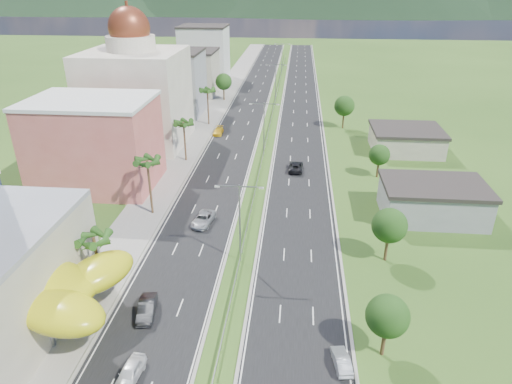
# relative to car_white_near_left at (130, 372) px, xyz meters

# --- Properties ---
(ground) EXTENTS (500.00, 500.00, 0.00)m
(ground) POSITION_rel_car_white_near_left_xyz_m (7.79, 10.29, -0.80)
(ground) COLOR #2D5119
(ground) RESTS_ON ground
(road_left) EXTENTS (11.00, 260.00, 0.04)m
(road_left) POSITION_rel_car_white_near_left_xyz_m (0.29, 100.29, -0.78)
(road_left) COLOR black
(road_left) RESTS_ON ground
(road_right) EXTENTS (11.00, 260.00, 0.04)m
(road_right) POSITION_rel_car_white_near_left_xyz_m (15.29, 100.29, -0.78)
(road_right) COLOR black
(road_right) RESTS_ON ground
(sidewalk_left) EXTENTS (7.00, 260.00, 0.12)m
(sidewalk_left) POSITION_rel_car_white_near_left_xyz_m (-9.21, 100.29, -0.74)
(sidewalk_left) COLOR gray
(sidewalk_left) RESTS_ON ground
(median_guardrail) EXTENTS (0.10, 216.06, 0.76)m
(median_guardrail) POSITION_rel_car_white_near_left_xyz_m (7.79, 82.28, -0.18)
(median_guardrail) COLOR gray
(median_guardrail) RESTS_ON ground
(streetlight_median_b) EXTENTS (6.04, 0.25, 11.00)m
(streetlight_median_b) POSITION_rel_car_white_near_left_xyz_m (7.79, 20.29, 5.95)
(streetlight_median_b) COLOR gray
(streetlight_median_b) RESTS_ON ground
(streetlight_median_c) EXTENTS (6.04, 0.25, 11.00)m
(streetlight_median_c) POSITION_rel_car_white_near_left_xyz_m (7.79, 60.29, 5.95)
(streetlight_median_c) COLOR gray
(streetlight_median_c) RESTS_ON ground
(streetlight_median_d) EXTENTS (6.04, 0.25, 11.00)m
(streetlight_median_d) POSITION_rel_car_white_near_left_xyz_m (7.79, 105.29, 5.95)
(streetlight_median_d) COLOR gray
(streetlight_median_d) RESTS_ON ground
(streetlight_median_e) EXTENTS (6.04, 0.25, 11.00)m
(streetlight_median_e) POSITION_rel_car_white_near_left_xyz_m (7.79, 150.29, 5.95)
(streetlight_median_e) COLOR gray
(streetlight_median_e) RESTS_ON ground
(lime_canopy) EXTENTS (18.00, 15.00, 7.40)m
(lime_canopy) POSITION_rel_car_white_near_left_xyz_m (-12.21, 6.29, 4.20)
(lime_canopy) COLOR gold
(lime_canopy) RESTS_ON ground
(pink_shophouse) EXTENTS (20.00, 15.00, 15.00)m
(pink_shophouse) POSITION_rel_car_white_near_left_xyz_m (-20.21, 42.29, 6.70)
(pink_shophouse) COLOR #C0564E
(pink_shophouse) RESTS_ON ground
(domed_building) EXTENTS (20.00, 20.00, 28.70)m
(domed_building) POSITION_rel_car_white_near_left_xyz_m (-20.21, 65.29, 10.56)
(domed_building) COLOR beige
(domed_building) RESTS_ON ground
(midrise_grey) EXTENTS (16.00, 15.00, 16.00)m
(midrise_grey) POSITION_rel_car_white_near_left_xyz_m (-19.21, 90.29, 7.20)
(midrise_grey) COLOR gray
(midrise_grey) RESTS_ON ground
(midrise_beige) EXTENTS (16.00, 15.00, 13.00)m
(midrise_beige) POSITION_rel_car_white_near_left_xyz_m (-19.21, 112.29, 5.70)
(midrise_beige) COLOR #A09884
(midrise_beige) RESTS_ON ground
(midrise_white) EXTENTS (16.00, 15.00, 18.00)m
(midrise_white) POSITION_rel_car_white_near_left_xyz_m (-19.21, 135.29, 8.20)
(midrise_white) COLOR silver
(midrise_white) RESTS_ON ground
(shed_near) EXTENTS (15.00, 10.00, 5.00)m
(shed_near) POSITION_rel_car_white_near_left_xyz_m (35.79, 35.29, 1.70)
(shed_near) COLOR gray
(shed_near) RESTS_ON ground
(shed_far) EXTENTS (14.00, 12.00, 4.40)m
(shed_far) POSITION_rel_car_white_near_left_xyz_m (37.79, 65.29, 1.40)
(shed_far) COLOR #A09884
(shed_far) RESTS_ON ground
(palm_tree_b) EXTENTS (3.60, 3.60, 8.10)m
(palm_tree_b) POSITION_rel_car_white_near_left_xyz_m (-7.71, 12.29, 6.27)
(palm_tree_b) COLOR #47301C
(palm_tree_b) RESTS_ON ground
(palm_tree_c) EXTENTS (3.60, 3.60, 9.60)m
(palm_tree_c) POSITION_rel_car_white_near_left_xyz_m (-7.71, 32.29, 7.70)
(palm_tree_c) COLOR #47301C
(palm_tree_c) RESTS_ON ground
(palm_tree_d) EXTENTS (3.60, 3.60, 8.60)m
(palm_tree_d) POSITION_rel_car_white_near_left_xyz_m (-7.71, 55.29, 6.75)
(palm_tree_d) COLOR #47301C
(palm_tree_d) RESTS_ON ground
(palm_tree_e) EXTENTS (3.60, 3.60, 9.40)m
(palm_tree_e) POSITION_rel_car_white_near_left_xyz_m (-7.71, 80.29, 7.51)
(palm_tree_e) COLOR #47301C
(palm_tree_e) RESTS_ON ground
(leafy_tree_lfar) EXTENTS (4.90, 4.90, 8.05)m
(leafy_tree_lfar) POSITION_rel_car_white_near_left_xyz_m (-7.71, 105.29, 4.78)
(leafy_tree_lfar) COLOR #47301C
(leafy_tree_lfar) RESTS_ON ground
(leafy_tree_ra) EXTENTS (4.20, 4.20, 6.90)m
(leafy_tree_ra) POSITION_rel_car_white_near_left_xyz_m (23.79, 5.29, 3.98)
(leafy_tree_ra) COLOR #47301C
(leafy_tree_ra) RESTS_ON ground
(leafy_tree_rb) EXTENTS (4.55, 4.55, 7.47)m
(leafy_tree_rb) POSITION_rel_car_white_near_left_xyz_m (26.79, 22.29, 4.38)
(leafy_tree_rb) COLOR #47301C
(leafy_tree_rb) RESTS_ON ground
(leafy_tree_rc) EXTENTS (3.85, 3.85, 6.33)m
(leafy_tree_rc) POSITION_rel_car_white_near_left_xyz_m (29.79, 50.29, 3.58)
(leafy_tree_rc) COLOR #47301C
(leafy_tree_rc) RESTS_ON ground
(leafy_tree_rd) EXTENTS (4.90, 4.90, 8.05)m
(leafy_tree_rd) POSITION_rel_car_white_near_left_xyz_m (25.79, 80.29, 4.78)
(leafy_tree_rd) COLOR #47301C
(leafy_tree_rd) RESTS_ON ground
(mountain_ridge) EXTENTS (860.00, 140.00, 90.00)m
(mountain_ridge) POSITION_rel_car_white_near_left_xyz_m (67.79, 460.29, -0.80)
(mountain_ridge) COLOR black
(mountain_ridge) RESTS_ON ground
(car_white_near_left) EXTENTS (2.20, 4.59, 1.51)m
(car_white_near_left) POSITION_rel_car_white_near_left_xyz_m (0.00, 0.00, 0.00)
(car_white_near_left) COLOR silver
(car_white_near_left) RESTS_ON road_left
(car_dark_left) EXTENTS (2.48, 5.19, 1.64)m
(car_dark_left) POSITION_rel_car_white_near_left_xyz_m (-1.18, 8.84, 0.07)
(car_dark_left) COLOR black
(car_dark_left) RESTS_ON road_left
(car_silver_mid_left) EXTENTS (3.36, 5.89, 1.55)m
(car_silver_mid_left) POSITION_rel_car_white_near_left_xyz_m (0.98, 29.62, 0.02)
(car_silver_mid_left) COLOR #93959A
(car_silver_mid_left) RESTS_ON road_left
(car_yellow_far_left) EXTENTS (2.12, 5.07, 1.46)m
(car_yellow_far_left) POSITION_rel_car_white_near_left_xyz_m (-3.99, 72.72, -0.02)
(car_yellow_far_left) COLOR gold
(car_yellow_far_left) RESTS_ON road_left
(car_silver_right) EXTENTS (2.01, 4.13, 1.31)m
(car_silver_right) POSITION_rel_car_white_near_left_xyz_m (19.64, 3.36, -0.10)
(car_silver_right) COLOR #A6A9AD
(car_silver_right) RESTS_ON road_right
(car_dark_far_right) EXTENTS (2.77, 5.70, 1.56)m
(car_dark_far_right) POSITION_rel_car_white_near_left_xyz_m (14.62, 51.98, 0.02)
(car_dark_far_right) COLOR black
(car_dark_far_right) RESTS_ON road_right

